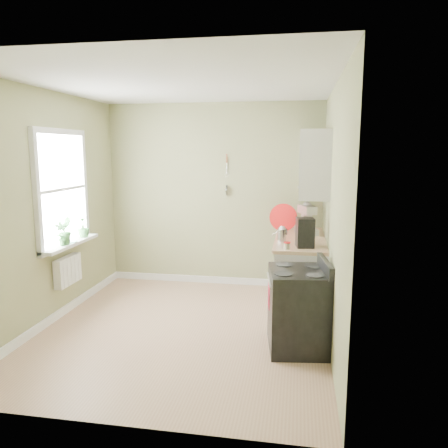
% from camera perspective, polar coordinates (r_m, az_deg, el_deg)
% --- Properties ---
extents(floor, '(3.20, 3.60, 0.02)m').
position_cam_1_polar(floor, '(5.15, -5.25, -13.61)').
color(floor, '#A3785B').
rests_on(floor, ground).
extents(ceiling, '(3.20, 3.60, 0.02)m').
position_cam_1_polar(ceiling, '(4.78, -5.78, 17.90)').
color(ceiling, white).
rests_on(ceiling, wall_back).
extents(wall_back, '(3.20, 0.02, 2.70)m').
position_cam_1_polar(wall_back, '(6.53, -1.34, 3.75)').
color(wall_back, '#949666').
rests_on(wall_back, floor).
extents(wall_left, '(0.02, 3.60, 2.70)m').
position_cam_1_polar(wall_left, '(5.43, -22.15, 1.84)').
color(wall_left, '#949666').
rests_on(wall_left, floor).
extents(wall_right, '(0.02, 3.60, 2.70)m').
position_cam_1_polar(wall_right, '(4.63, 14.11, 1.04)').
color(wall_right, '#949666').
rests_on(wall_right, floor).
extents(base_cabinets, '(0.60, 1.60, 0.87)m').
position_cam_1_polar(base_cabinets, '(5.79, 9.93, -6.40)').
color(base_cabinets, silver).
rests_on(base_cabinets, floor).
extents(countertop, '(0.64, 1.60, 0.04)m').
position_cam_1_polar(countertop, '(5.68, 9.96, -1.98)').
color(countertop, tan).
rests_on(countertop, base_cabinets).
extents(upper_cabinets, '(0.35, 1.40, 0.80)m').
position_cam_1_polar(upper_cabinets, '(5.67, 11.62, 7.74)').
color(upper_cabinets, silver).
rests_on(upper_cabinets, wall_right).
extents(window, '(0.06, 1.14, 1.44)m').
position_cam_1_polar(window, '(5.65, -20.45, 4.27)').
color(window, white).
rests_on(window, wall_left).
extents(window_sill, '(0.18, 1.14, 0.04)m').
position_cam_1_polar(window_sill, '(5.71, -19.42, -2.43)').
color(window_sill, white).
rests_on(window_sill, wall_left).
extents(radiator, '(0.12, 0.50, 0.35)m').
position_cam_1_polar(radiator, '(5.75, -19.74, -5.73)').
color(radiator, white).
rests_on(radiator, wall_left).
extents(wall_utensils, '(0.02, 0.14, 0.58)m').
position_cam_1_polar(wall_utensils, '(6.45, 0.35, 5.60)').
color(wall_utensils, tan).
rests_on(wall_utensils, wall_back).
extents(stove, '(0.67, 0.74, 0.94)m').
position_cam_1_polar(stove, '(4.60, 9.65, -10.86)').
color(stove, black).
rests_on(stove, floor).
extents(stand_mixer, '(0.32, 0.39, 0.43)m').
position_cam_1_polar(stand_mixer, '(5.91, 10.75, 0.43)').
color(stand_mixer, '#B2B2B7').
rests_on(stand_mixer, countertop).
extents(kettle, '(0.19, 0.11, 0.19)m').
position_cam_1_polar(kettle, '(5.42, 7.57, -1.23)').
color(kettle, silver).
rests_on(kettle, countertop).
extents(coffee_maker, '(0.22, 0.24, 0.34)m').
position_cam_1_polar(coffee_maker, '(5.12, 10.50, -1.20)').
color(coffee_maker, black).
rests_on(coffee_maker, countertop).
extents(red_tray, '(0.38, 0.08, 0.38)m').
position_cam_1_polar(red_tray, '(6.08, 7.75, 0.86)').
color(red_tray, red).
rests_on(red_tray, countertop).
extents(jar, '(0.08, 0.08, 0.08)m').
position_cam_1_polar(jar, '(4.98, 8.23, -2.81)').
color(jar, '#ADA789').
rests_on(jar, countertop).
extents(plant_a, '(0.18, 0.18, 0.29)m').
position_cam_1_polar(plant_a, '(5.49, -20.49, -1.20)').
color(plant_a, '#336631').
rests_on(plant_a, window_sill).
extents(plant_b, '(0.21, 0.23, 0.33)m').
position_cam_1_polar(plant_b, '(5.56, -20.05, -0.81)').
color(plant_b, '#336631').
rests_on(plant_b, window_sill).
extents(plant_c, '(0.16, 0.16, 0.27)m').
position_cam_1_polar(plant_c, '(5.96, -17.90, -0.33)').
color(plant_c, '#336631').
rests_on(plant_c, window_sill).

